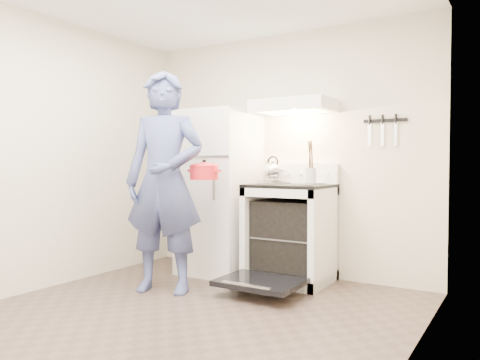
# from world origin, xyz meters

# --- Properties ---
(floor) EXTENTS (3.60, 3.60, 0.00)m
(floor) POSITION_xyz_m (0.00, 0.00, 0.00)
(floor) COLOR #4C3C34
(floor) RESTS_ON ground
(back_wall) EXTENTS (3.20, 0.02, 2.50)m
(back_wall) POSITION_xyz_m (0.00, 1.80, 1.25)
(back_wall) COLOR beige
(back_wall) RESTS_ON ground
(refrigerator) EXTENTS (0.70, 0.70, 1.70)m
(refrigerator) POSITION_xyz_m (-0.58, 1.45, 0.85)
(refrigerator) COLOR white
(refrigerator) RESTS_ON floor
(stove_body) EXTENTS (0.76, 0.65, 0.92)m
(stove_body) POSITION_xyz_m (0.23, 1.48, 0.46)
(stove_body) COLOR white
(stove_body) RESTS_ON floor
(cooktop) EXTENTS (0.76, 0.65, 0.03)m
(cooktop) POSITION_xyz_m (0.23, 1.48, 0.94)
(cooktop) COLOR black
(cooktop) RESTS_ON stove_body
(backsplash) EXTENTS (0.76, 0.07, 0.20)m
(backsplash) POSITION_xyz_m (0.23, 1.76, 1.05)
(backsplash) COLOR white
(backsplash) RESTS_ON cooktop
(oven_door) EXTENTS (0.70, 0.54, 0.04)m
(oven_door) POSITION_xyz_m (0.23, 0.88, 0.12)
(oven_door) COLOR black
(oven_door) RESTS_ON floor
(oven_rack) EXTENTS (0.60, 0.52, 0.01)m
(oven_rack) POSITION_xyz_m (0.23, 1.48, 0.44)
(oven_rack) COLOR slate
(oven_rack) RESTS_ON stove_body
(range_hood) EXTENTS (0.76, 0.50, 0.12)m
(range_hood) POSITION_xyz_m (0.23, 1.55, 1.71)
(range_hood) COLOR white
(range_hood) RESTS_ON back_wall
(knife_strip) EXTENTS (0.40, 0.02, 0.03)m
(knife_strip) POSITION_xyz_m (1.05, 1.79, 1.55)
(knife_strip) COLOR black
(knife_strip) RESTS_ON back_wall
(pizza_stone) EXTENTS (0.32, 0.32, 0.02)m
(pizza_stone) POSITION_xyz_m (0.17, 1.55, 0.45)
(pizza_stone) COLOR #8D6C4A
(pizza_stone) RESTS_ON oven_rack
(tea_kettle) EXTENTS (0.23, 0.19, 0.27)m
(tea_kettle) POSITION_xyz_m (-0.03, 1.62, 1.09)
(tea_kettle) COLOR #B7B7BB
(tea_kettle) RESTS_ON cooktop
(utensil_jar) EXTENTS (0.09, 0.09, 0.13)m
(utensil_jar) POSITION_xyz_m (0.55, 1.22, 1.05)
(utensil_jar) COLOR silver
(utensil_jar) RESTS_ON cooktop
(person) EXTENTS (0.83, 0.68, 1.97)m
(person) POSITION_xyz_m (-0.59, 0.58, 0.99)
(person) COLOR navy
(person) RESTS_ON floor
(dutch_oven) EXTENTS (0.33, 0.26, 0.22)m
(dutch_oven) POSITION_xyz_m (-0.30, 0.79, 1.07)
(dutch_oven) COLOR red
(dutch_oven) RESTS_ON person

